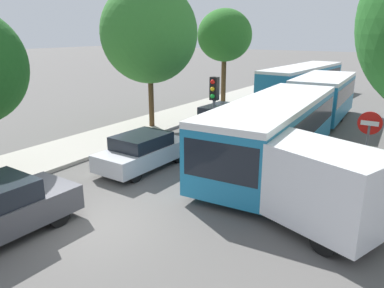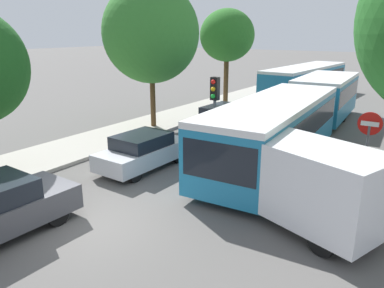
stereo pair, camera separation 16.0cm
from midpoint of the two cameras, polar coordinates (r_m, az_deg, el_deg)
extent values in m
plane|color=#565451|center=(10.85, -15.11, -11.86)|extent=(200.00, 200.00, 0.00)
cube|color=#9E998E|center=(22.91, -3.17, 4.07)|extent=(3.20, 33.65, 0.14)
cube|color=teal|center=(14.93, 12.06, 1.81)|extent=(3.20, 9.92, 2.11)
cube|color=black|center=(14.84, 12.15, 3.23)|extent=(3.19, 9.53, 0.93)
cube|color=silver|center=(14.68, 12.34, 6.18)|extent=(3.20, 9.92, 0.21)
cube|color=teal|center=(23.75, 19.09, 6.75)|extent=(3.01, 6.83, 2.11)
cube|color=black|center=(23.70, 19.18, 7.65)|extent=(3.02, 6.57, 0.93)
cube|color=silver|center=(23.60, 19.36, 9.51)|extent=(3.01, 6.83, 0.21)
cylinder|color=black|center=(20.03, 16.91, 5.23)|extent=(2.00, 1.14, 1.94)
cube|color=black|center=(10.53, 3.89, -2.72)|extent=(2.31, 0.24, 1.13)
cylinder|color=black|center=(12.04, 12.16, -5.99)|extent=(0.37, 1.05, 1.03)
cylinder|color=black|center=(12.80, 2.73, -4.22)|extent=(0.37, 1.05, 1.03)
cylinder|color=black|center=(17.82, 18.41, 1.00)|extent=(0.37, 1.05, 1.03)
cylinder|color=black|center=(18.35, 11.69, 1.95)|extent=(0.37, 1.05, 1.03)
cylinder|color=black|center=(23.72, 21.51, 4.46)|extent=(0.37, 1.05, 1.03)
cylinder|color=black|center=(24.12, 16.34, 5.14)|extent=(0.37, 1.05, 1.03)
cube|color=teal|center=(31.39, 16.34, 9.14)|extent=(3.26, 11.76, 2.02)
cube|color=black|center=(31.35, 16.40, 9.80)|extent=(3.24, 11.18, 0.85)
cube|color=silver|center=(31.28, 16.51, 11.15)|extent=(3.26, 11.76, 0.20)
cylinder|color=black|center=(35.44, 16.81, 8.62)|extent=(0.36, 1.03, 1.01)
cylinder|color=black|center=(34.77, 20.18, 8.17)|extent=(0.36, 1.03, 1.01)
cylinder|color=black|center=(28.72, 11.69, 7.22)|extent=(0.36, 1.03, 1.01)
cylinder|color=black|center=(27.89, 15.74, 6.67)|extent=(0.36, 1.03, 1.01)
cylinder|color=black|center=(12.19, -24.40, -7.85)|extent=(0.25, 0.67, 0.66)
cylinder|color=black|center=(10.98, -20.13, -10.06)|extent=(0.25, 0.67, 0.66)
cube|color=#B7BABF|center=(14.56, -7.67, -1.52)|extent=(1.79, 3.98, 0.64)
cube|color=black|center=(14.33, -8.01, 0.52)|extent=(1.60, 2.11, 0.49)
cylinder|color=black|center=(15.98, -6.46, -0.81)|extent=(0.22, 0.61, 0.60)
cylinder|color=black|center=(15.13, -2.46, -1.73)|extent=(0.22, 0.61, 0.60)
cylinder|color=black|center=(14.29, -13.12, -3.29)|extent=(0.22, 0.61, 0.60)
cylinder|color=black|center=(13.34, -9.04, -4.52)|extent=(0.22, 0.61, 0.60)
cube|color=#284799|center=(19.36, 4.64, 3.33)|extent=(1.95, 4.35, 0.70)
cube|color=black|center=(19.14, 4.53, 5.06)|extent=(1.74, 2.30, 0.53)
cylinder|color=black|center=(20.96, 4.73, 3.56)|extent=(0.24, 0.66, 0.66)
cylinder|color=black|center=(20.25, 8.47, 2.97)|extent=(0.24, 0.66, 0.66)
cylinder|color=black|center=(18.69, 0.46, 1.99)|extent=(0.24, 0.66, 0.66)
cylinder|color=black|center=(17.90, 4.50, 1.27)|extent=(0.24, 0.66, 0.66)
cube|color=silver|center=(10.45, 16.80, -5.22)|extent=(4.54, 3.27, 2.00)
cube|color=silver|center=(12.13, 7.12, -3.90)|extent=(1.49, 2.09, 1.00)
cylinder|color=black|center=(11.51, 5.39, -7.60)|extent=(0.76, 0.47, 0.72)
cylinder|color=black|center=(12.62, 11.07, -5.60)|extent=(0.76, 0.47, 0.72)
cylinder|color=black|center=(9.63, 19.10, -13.72)|extent=(0.76, 0.47, 0.72)
cylinder|color=black|center=(10.93, 24.17, -10.49)|extent=(0.76, 0.47, 0.72)
cylinder|color=#56595E|center=(15.07, 3.05, 3.73)|extent=(0.12, 0.12, 3.40)
cube|color=black|center=(14.84, 3.13, 8.43)|extent=(0.32, 0.24, 0.90)
sphere|color=red|center=(14.68, 2.85, 9.45)|extent=(0.18, 0.18, 0.18)
sphere|color=#EAAD14|center=(14.72, 2.83, 8.36)|extent=(0.18, 0.18, 0.18)
sphere|color=green|center=(14.76, 2.81, 7.29)|extent=(0.18, 0.18, 0.18)
cylinder|color=#56595E|center=(12.69, 24.44, -2.67)|extent=(0.08, 0.08, 2.40)
cylinder|color=red|center=(12.36, 25.14, 2.90)|extent=(0.70, 0.03, 0.70)
cube|color=white|center=(12.34, 25.13, 2.88)|extent=(0.50, 0.04, 0.14)
cylinder|color=#51381E|center=(20.37, -6.46, 6.65)|extent=(0.28, 0.28, 3.11)
ellipsoid|color=#33752D|center=(20.06, -6.79, 16.44)|extent=(4.96, 4.96, 5.10)
ellipsoid|color=#3D7F38|center=(20.43, -6.46, 14.31)|extent=(2.98, 2.98, 2.80)
cylinder|color=#51381E|center=(26.53, 4.65, 9.52)|extent=(0.33, 0.33, 3.55)
ellipsoid|color=#286623|center=(26.32, 4.81, 16.19)|extent=(3.68, 3.68, 3.48)
ellipsoid|color=#1E561E|center=(26.26, 4.16, 15.06)|extent=(2.21, 2.21, 1.91)
camera|label=1|loc=(0.08, -90.34, -0.10)|focal=35.00mm
camera|label=2|loc=(0.08, 89.66, 0.10)|focal=35.00mm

